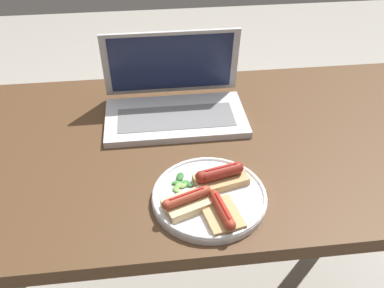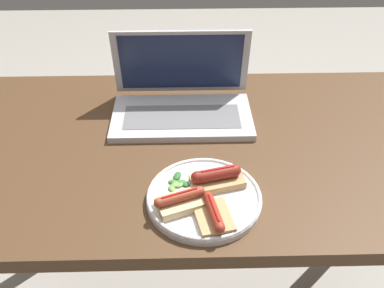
# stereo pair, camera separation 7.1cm
# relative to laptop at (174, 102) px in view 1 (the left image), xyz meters

# --- Properties ---
(desk) EXTENTS (1.31, 0.71, 0.76)m
(desk) POSITION_rel_laptop_xyz_m (0.08, -0.13, -0.14)
(desk) COLOR #4C331E
(desk) RESTS_ON ground_plane
(laptop) EXTENTS (0.37, 0.23, 0.21)m
(laptop) POSITION_rel_laptop_xyz_m (0.00, 0.00, 0.00)
(laptop) COLOR #B7B7BC
(laptop) RESTS_ON desk
(plate) EXTENTS (0.25, 0.25, 0.02)m
(plate) POSITION_rel_laptop_xyz_m (0.05, -0.34, -0.03)
(plate) COLOR silver
(plate) RESTS_ON desk
(sausage_toast_left) EXTENTS (0.09, 0.11, 0.04)m
(sausage_toast_left) POSITION_rel_laptop_xyz_m (0.06, -0.41, -0.01)
(sausage_toast_left) COLOR tan
(sausage_toast_left) RESTS_ON plate
(sausage_toast_middle) EXTENTS (0.13, 0.09, 0.05)m
(sausage_toast_middle) POSITION_rel_laptop_xyz_m (0.07, -0.31, -0.01)
(sausage_toast_middle) COLOR tan
(sausage_toast_middle) RESTS_ON plate
(sausage_toast_right) EXTENTS (0.11, 0.09, 0.04)m
(sausage_toast_right) POSITION_rel_laptop_xyz_m (-0.01, -0.37, -0.01)
(sausage_toast_right) COLOR #D6B784
(sausage_toast_right) RESTS_ON plate
(salad_pile) EXTENTS (0.05, 0.07, 0.01)m
(salad_pile) POSITION_rel_laptop_xyz_m (-0.01, -0.30, -0.02)
(salad_pile) COLOR #387A33
(salad_pile) RESTS_ON plate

